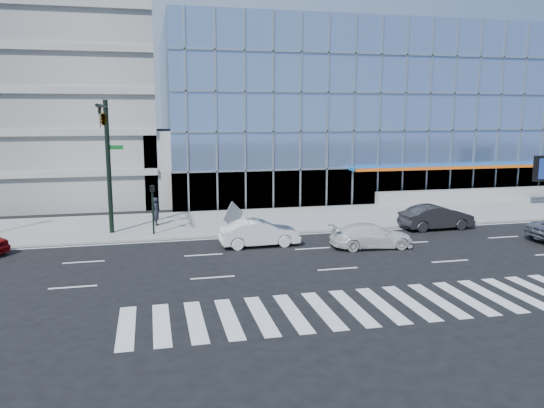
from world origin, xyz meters
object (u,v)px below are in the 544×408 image
(white_sedan, at_px, (259,233))
(tilted_panel, at_px, (233,216))
(ped_signal_post, at_px, (153,202))
(white_suv, at_px, (371,236))
(pedestrian, at_px, (157,211))
(traffic_signal, at_px, (105,135))
(dark_sedan, at_px, (436,217))

(white_sedan, relative_size, tilted_panel, 3.46)
(ped_signal_post, relative_size, white_suv, 0.65)
(white_suv, relative_size, pedestrian, 2.49)
(traffic_signal, bearing_deg, white_sedan, -21.87)
(ped_signal_post, xyz_separation_m, white_sedan, (5.75, -3.68, -1.40))
(white_sedan, bearing_deg, white_suv, -108.05)
(ped_signal_post, bearing_deg, tilted_panel, 0.67)
(pedestrian, height_order, tilted_panel, pedestrian)
(dark_sedan, bearing_deg, ped_signal_post, 81.31)
(ped_signal_post, bearing_deg, traffic_signal, -171.48)
(dark_sedan, relative_size, tilted_panel, 3.64)
(traffic_signal, relative_size, white_sedan, 1.78)
(traffic_signal, distance_m, white_sedan, 10.41)
(ped_signal_post, height_order, pedestrian, ped_signal_post)
(white_suv, height_order, dark_sedan, dark_sedan)
(ped_signal_post, xyz_separation_m, pedestrian, (0.23, 2.60, -1.07))
(pedestrian, bearing_deg, dark_sedan, -96.87)
(traffic_signal, distance_m, pedestrian, 6.50)
(white_sedan, bearing_deg, ped_signal_post, 55.65)
(white_suv, height_order, pedestrian, pedestrian)
(white_suv, relative_size, white_sedan, 1.02)
(white_sedan, bearing_deg, pedestrian, 39.58)
(white_sedan, relative_size, dark_sedan, 0.95)
(tilted_panel, bearing_deg, pedestrian, 112.60)
(white_suv, bearing_deg, dark_sedan, -55.47)
(ped_signal_post, relative_size, dark_sedan, 0.63)
(traffic_signal, xyz_separation_m, tilted_panel, (7.37, 0.43, -5.10))
(traffic_signal, xyz_separation_m, dark_sedan, (20.24, -1.57, -5.39))
(ped_signal_post, bearing_deg, pedestrian, 84.85)
(dark_sedan, bearing_deg, white_sedan, 95.81)
(ped_signal_post, relative_size, tilted_panel, 2.31)
(white_sedan, bearing_deg, tilted_panel, 11.50)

